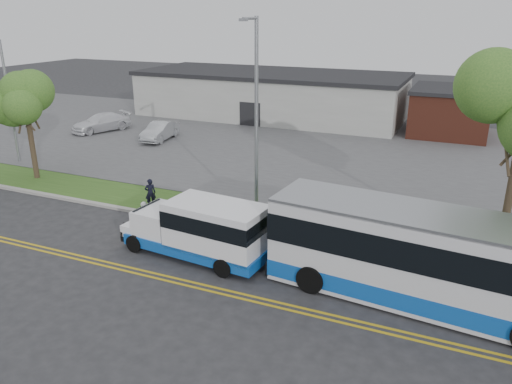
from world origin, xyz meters
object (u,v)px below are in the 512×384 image
at_px(streetlight_far, 8,97).
at_px(parked_car_b, 101,122).
at_px(tree_west, 24,96).
at_px(pedestrian, 150,193).
at_px(streetlight_near, 256,116).
at_px(parked_car_a, 160,131).
at_px(transit_bus, 443,262).
at_px(shuttle_bus, 203,228).

bearing_deg(streetlight_far, parked_car_b, 94.96).
bearing_deg(tree_west, pedestrian, -7.91).
relative_size(streetlight_near, pedestrian, 6.14).
distance_m(tree_west, parked_car_b, 13.48).
xyz_separation_m(streetlight_far, parked_car_a, (5.56, 8.96, -3.66)).
bearing_deg(parked_car_b, streetlight_near, -8.81).
bearing_deg(parked_car_a, streetlight_near, -48.35).
distance_m(parked_car_a, parked_car_b, 6.43).
height_order(streetlight_far, parked_car_b, streetlight_far).
relative_size(streetlight_far, parked_car_b, 1.58).
bearing_deg(transit_bus, parked_car_b, 155.12).
relative_size(pedestrian, parked_car_a, 0.36).
xyz_separation_m(tree_west, transit_bus, (23.94, -5.00, -3.41)).
bearing_deg(streetlight_near, pedestrian, -171.66).
bearing_deg(pedestrian, parked_car_b, -82.94).
distance_m(streetlight_far, transit_bus, 28.99).
height_order(streetlight_near, parked_car_b, streetlight_near).
bearing_deg(tree_west, parked_car_b, 112.23).
height_order(streetlight_near, shuttle_bus, streetlight_near).
height_order(tree_west, pedestrian, tree_west).
xyz_separation_m(shuttle_bus, parked_car_a, (-13.07, 16.23, -0.53)).
distance_m(streetlight_near, parked_car_a, 18.32).
xyz_separation_m(shuttle_bus, parked_car_b, (-19.47, 16.89, -0.51)).
bearing_deg(parked_car_a, tree_west, -105.40).
height_order(parked_car_a, parked_car_b, parked_car_b).
relative_size(tree_west, parked_car_b, 1.37).
relative_size(streetlight_near, shuttle_bus, 1.41).
bearing_deg(shuttle_bus, streetlight_near, 90.57).
relative_size(tree_west, transit_bus, 0.56).
distance_m(tree_west, shuttle_bus, 15.94).
bearing_deg(parked_car_b, streetlight_far, -62.03).
bearing_deg(pedestrian, parked_car_a, -98.15).
xyz_separation_m(streetlight_near, parked_car_b, (-19.84, 12.31, -4.40)).
height_order(tree_west, shuttle_bus, tree_west).
distance_m(tree_west, parked_car_a, 12.07).
relative_size(transit_bus, parked_car_b, 2.45).
relative_size(streetlight_near, streetlight_far, 1.19).
bearing_deg(transit_bus, tree_west, 173.65).
bearing_deg(parked_car_b, transit_bus, -7.32).
relative_size(tree_west, parked_car_a, 1.59).
height_order(tree_west, transit_bus, tree_west).
height_order(transit_bus, parked_car_a, transit_bus).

